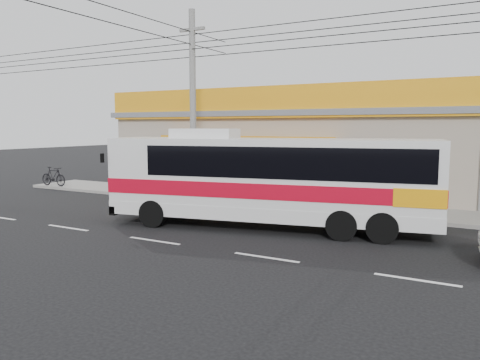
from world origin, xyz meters
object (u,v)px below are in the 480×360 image
object	(u,v)px
utility_pole	(192,45)
motorbike_red	(172,185)
motorbike_dark	(53,176)
coach_bus	(273,176)

from	to	relation	value
utility_pole	motorbike_red	bearing A→B (deg)	156.11
motorbike_red	utility_pole	world-z (taller)	utility_pole
motorbike_dark	utility_pole	size ratio (longest dim) A/B	0.06
motorbike_red	motorbike_dark	bearing A→B (deg)	99.63
motorbike_red	utility_pole	bearing A→B (deg)	-106.68
motorbike_dark	utility_pole	world-z (taller)	utility_pole
coach_bus	motorbike_dark	distance (m)	16.52
utility_pole	coach_bus	bearing A→B (deg)	-29.39
coach_bus	motorbike_dark	bearing A→B (deg)	155.67
utility_pole	motorbike_dark	bearing A→B (deg)	177.25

